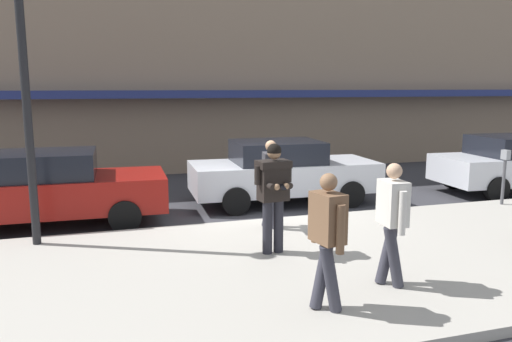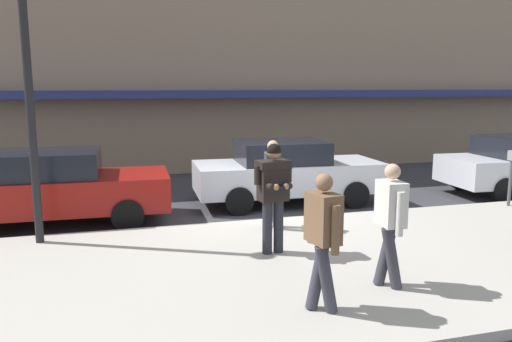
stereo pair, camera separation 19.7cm
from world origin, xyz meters
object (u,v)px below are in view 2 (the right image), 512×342
Objects in this scene: pedestrian_in_light_coat at (390,218)px; pedestrian_with_bag at (273,179)px; street_lamp_post at (27,68)px; pedestrian_dark_coat at (323,234)px; man_texting_on_phone at (273,186)px; parked_sedan_mid at (286,171)px; parking_meter at (511,170)px; parked_sedan_near at (55,187)px.

pedestrian_in_light_coat and pedestrian_with_bag have the same top height.
pedestrian_dark_coat is at bearing -46.07° from street_lamp_post.
man_texting_on_phone reaches higher than pedestrian_with_bag.
parked_sedan_mid is at bearing 65.44° from pedestrian_with_bag.
pedestrian_dark_coat is 1.34× the size of parking_meter.
street_lamp_post is (-4.86, 3.39, 2.03)m from pedestrian_in_light_coat.
parking_meter is (5.76, 0.29, -0.14)m from pedestrian_with_bag.
man_texting_on_phone is 1.47m from pedestrian_with_bag.
parked_sedan_near is at bearing 137.79° from man_texting_on_phone.
street_lamp_post is (-4.20, 0.24, 2.03)m from pedestrian_with_bag.
pedestrian_dark_coat is 7.37m from parking_meter.
street_lamp_post is at bearing 133.93° from pedestrian_dark_coat.
parked_sedan_near reaches higher than parking_meter.
parked_sedan_mid is 2.53× the size of man_texting_on_phone.
man_texting_on_phone reaches higher than pedestrian_in_light_coat.
man_texting_on_phone is at bearing -23.51° from street_lamp_post.
pedestrian_with_bag reaches higher than parking_meter.
pedestrian_dark_coat reaches higher than parked_sedan_near.
parked_sedan_mid is 6.29m from pedestrian_dark_coat.
parked_sedan_mid is 2.68× the size of pedestrian_dark_coat.
man_texting_on_phone is 2.20m from pedestrian_dark_coat.
street_lamp_post reaches higher than pedestrian_dark_coat.
man_texting_on_phone is (-1.56, -3.87, 0.46)m from parked_sedan_mid.
man_texting_on_phone is 2.06m from pedestrian_in_light_coat.
parked_sedan_near is 3.58× the size of parking_meter.
parking_meter is at bearing 31.84° from pedestrian_dark_coat.
pedestrian_with_bag is at bearing 82.07° from pedestrian_dark_coat.
pedestrian_with_bag is at bearing -25.22° from parked_sedan_near.
parked_sedan_near is 6.59m from pedestrian_dark_coat.
parking_meter is at bearing -25.22° from parked_sedan_mid.
pedestrian_dark_coat is at bearing -91.93° from man_texting_on_phone.
street_lamp_post is 10.18m from parking_meter.
pedestrian_in_light_coat is 1.24m from pedestrian_dark_coat.
pedestrian_in_light_coat is (-0.47, -5.62, 0.32)m from parked_sedan_mid.
pedestrian_with_bag is 0.35× the size of street_lamp_post.
pedestrian_with_bag is at bearing -114.56° from parked_sedan_mid.
parked_sedan_near is at bearing 123.04° from pedestrian_dark_coat.
pedestrian_dark_coat is 0.35× the size of street_lamp_post.
parked_sedan_mid is 5.64m from pedestrian_in_light_coat.
street_lamp_post is at bearing -157.29° from parked_sedan_mid.
parked_sedan_near is 2.52× the size of man_texting_on_phone.
parked_sedan_near is at bearing -174.04° from parked_sedan_mid.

